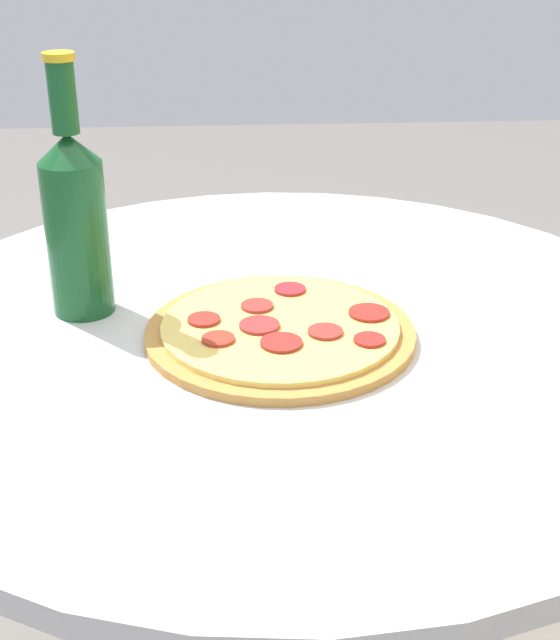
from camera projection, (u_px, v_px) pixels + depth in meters
table at (284, 484)px, 1.06m from camera, size 0.91×0.91×0.76m
pizza at (280, 330)px, 0.93m from camera, size 0.28×0.28×0.02m
beer_bottle at (75, 217)px, 0.94m from camera, size 0.07×0.07×0.28m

